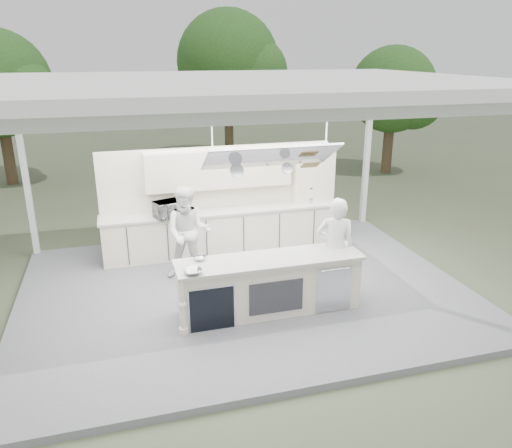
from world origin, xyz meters
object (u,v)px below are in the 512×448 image
object	(u,v)px
head_chef	(335,248)
sous_chef	(188,233)
demo_island	(269,285)
back_counter	(222,230)

from	to	relation	value
head_chef	sous_chef	xyz separation A→B (m)	(-2.34, 1.49, -0.01)
demo_island	sous_chef	distance (m)	2.05
sous_chef	demo_island	bearing A→B (deg)	-44.67
demo_island	head_chef	distance (m)	1.37
demo_island	head_chef	xyz separation A→B (m)	(1.28, 0.21, 0.44)
head_chef	back_counter	bearing A→B (deg)	-37.54
back_counter	sous_chef	bearing A→B (deg)	-128.46
sous_chef	back_counter	bearing A→B (deg)	64.89
demo_island	back_counter	bearing A→B (deg)	93.63
head_chef	sous_chef	bearing A→B (deg)	-9.26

